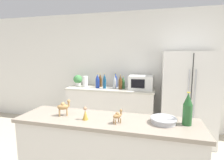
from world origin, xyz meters
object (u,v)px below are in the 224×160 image
back_bottle_0 (100,80)px  camel_figurine (64,106)px  refrigerator (187,97)px  potted_plant (78,80)px  back_bottle_4 (115,82)px  back_bottle_5 (120,82)px  fruit_bowl (164,120)px  camel_figurine_second (118,116)px  paper_towel_roll (85,82)px  back_bottle_1 (98,81)px  back_bottle_6 (115,80)px  back_bottle_2 (123,83)px  microwave (141,82)px  back_bottle_3 (105,81)px  wise_man_figurine_crimson (85,114)px  wine_bottle (188,109)px

back_bottle_0 → camel_figurine: size_ratio=1.72×
refrigerator → potted_plant: refrigerator is taller
potted_plant → back_bottle_4: 0.88m
back_bottle_5 → fruit_bowl: (0.79, -1.85, -0.04)m
potted_plant → camel_figurine_second: (1.39, -2.08, 0.01)m
fruit_bowl → refrigerator: bearing=75.1°
paper_towel_roll → back_bottle_1: back_bottle_1 is taller
back_bottle_0 → camel_figurine: bearing=-82.1°
back_bottle_0 → back_bottle_6: back_bottle_6 is taller
potted_plant → back_bottle_2: (1.05, -0.05, -0.02)m
back_bottle_1 → back_bottle_2: back_bottle_1 is taller
back_bottle_0 → back_bottle_2: 0.53m
microwave → back_bottle_5: (-0.41, -0.10, 0.00)m
back_bottle_3 → back_bottle_5: 0.34m
back_bottle_1 → back_bottle_2: size_ratio=1.20×
back_bottle_1 → camel_figurine: size_ratio=1.81×
back_bottle_0 → back_bottle_1: bearing=-93.3°
back_bottle_1 → back_bottle_5: 0.50m
back_bottle_2 → back_bottle_6: back_bottle_6 is taller
back_bottle_4 → back_bottle_5: back_bottle_5 is taller
potted_plant → back_bottle_1: (0.51, -0.12, 0.01)m
back_bottle_3 → back_bottle_5: (0.34, 0.01, -0.01)m
refrigerator → microwave: bearing=173.0°
refrigerator → back_bottle_4: 1.43m
back_bottle_0 → camel_figurine: 2.07m
potted_plant → wise_man_figurine_crimson: bearing=-62.8°
back_bottle_6 → potted_plant: bearing=-176.7°
back_bottle_3 → back_bottle_6: same height
potted_plant → back_bottle_0: 0.52m
back_bottle_5 → camel_figurine: size_ratio=1.76×
back_bottle_1 → back_bottle_5: (0.50, -0.00, -0.00)m
back_bottle_3 → fruit_bowl: back_bottle_3 is taller
microwave → back_bottle_4: (-0.54, -0.06, -0.01)m
fruit_bowl → wise_man_figurine_crimson: (-0.73, -0.10, 0.03)m
paper_towel_roll → fruit_bowl: bearing=-50.1°
back_bottle_6 → camel_figurine_second: size_ratio=2.46×
microwave → back_bottle_5: back_bottle_5 is taller
back_bottle_1 → back_bottle_3: back_bottle_3 is taller
potted_plant → back_bottle_1: 0.53m
back_bottle_5 → camel_figurine_second: back_bottle_5 is taller
back_bottle_6 → camel_figurine: bearing=-91.6°
back_bottle_0 → back_bottle_1: back_bottle_1 is taller
camel_figurine_second → wise_man_figurine_crimson: 0.32m
back_bottle_3 → camel_figurine_second: (0.72, -1.95, -0.00)m
camel_figurine → wise_man_figurine_crimson: camel_figurine is taller
wine_bottle → camel_figurine: bearing=-177.0°
refrigerator → camel_figurine: bearing=-128.2°
back_bottle_2 → back_bottle_4: size_ratio=0.90×
back_bottle_1 → fruit_bowl: back_bottle_1 is taller
back_bottle_2 → back_bottle_0: bearing=171.6°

